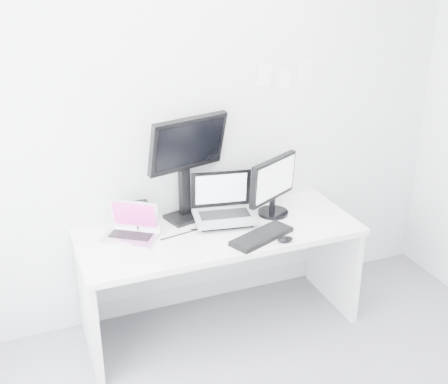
# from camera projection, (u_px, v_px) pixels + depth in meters

# --- Properties ---
(back_wall) EXTENTS (3.60, 0.00, 3.60)m
(back_wall) POSITION_uv_depth(u_px,v_px,m) (200.00, 122.00, 3.71)
(back_wall) COLOR silver
(back_wall) RESTS_ON ground
(desk) EXTENTS (1.80, 0.70, 0.73)m
(desk) POSITION_uv_depth(u_px,v_px,m) (220.00, 279.00, 3.79)
(desk) COLOR white
(desk) RESTS_ON ground
(macbook) EXTENTS (0.40, 0.38, 0.24)m
(macbook) POSITION_uv_depth(u_px,v_px,m) (129.00, 222.00, 3.49)
(macbook) COLOR #B8B8BC
(macbook) RESTS_ON desk
(speaker) EXTENTS (0.11, 0.11, 0.18)m
(speaker) POSITION_uv_depth(u_px,v_px,m) (142.00, 215.00, 3.64)
(speaker) COLOR black
(speaker) RESTS_ON desk
(dell_laptop) EXTENTS (0.44, 0.37, 0.33)m
(dell_laptop) POSITION_uv_depth(u_px,v_px,m) (225.00, 200.00, 3.68)
(dell_laptop) COLOR #A0A3A8
(dell_laptop) RESTS_ON desk
(rear_monitor) EXTENTS (0.57, 0.33, 0.73)m
(rear_monitor) POSITION_uv_depth(u_px,v_px,m) (186.00, 167.00, 3.67)
(rear_monitor) COLOR black
(rear_monitor) RESTS_ON desk
(samsung_monitor) EXTENTS (0.50, 0.40, 0.41)m
(samsung_monitor) POSITION_uv_depth(u_px,v_px,m) (274.00, 186.00, 3.79)
(samsung_monitor) COLOR black
(samsung_monitor) RESTS_ON desk
(keyboard) EXTENTS (0.46, 0.31, 0.03)m
(keyboard) POSITION_uv_depth(u_px,v_px,m) (262.00, 236.00, 3.54)
(keyboard) COLOR black
(keyboard) RESTS_ON desk
(mouse) EXTENTS (0.10, 0.07, 0.03)m
(mouse) POSITION_uv_depth(u_px,v_px,m) (285.00, 239.00, 3.50)
(mouse) COLOR black
(mouse) RESTS_ON desk
(wall_note_0) EXTENTS (0.10, 0.00, 0.14)m
(wall_note_0) POSITION_uv_depth(u_px,v_px,m) (265.00, 76.00, 3.75)
(wall_note_0) COLOR white
(wall_note_0) RESTS_ON back_wall
(wall_note_1) EXTENTS (0.09, 0.00, 0.13)m
(wall_note_1) POSITION_uv_depth(u_px,v_px,m) (285.00, 80.00, 3.81)
(wall_note_1) COLOR white
(wall_note_1) RESTS_ON back_wall
(wall_note_2) EXTENTS (0.10, 0.00, 0.14)m
(wall_note_2) POSITION_uv_depth(u_px,v_px,m) (305.00, 71.00, 3.84)
(wall_note_2) COLOR white
(wall_note_2) RESTS_ON back_wall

